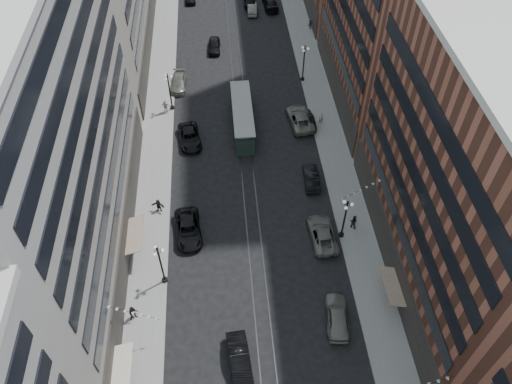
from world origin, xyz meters
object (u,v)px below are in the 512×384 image
object	(u,v)px
pedestrian_6	(166,106)
pedestrian_7	(354,222)
car_7	(190,137)
car_10	(311,178)
lamppost_se_mid	(304,62)
car_4	(337,316)
lamppost_sw_far	(161,264)
car_13	(214,46)
pedestrian_9	(310,25)
lamppost_se_far	(345,218)
car_8	(179,83)
car_11	(300,118)
car_12	(270,3)
pedestrian_5	(158,205)
car_extra_0	(322,234)
car_extra_1	(307,120)
pedestrian_8	(321,118)
lamppost_sw_mid	(170,91)
car_2	(188,229)
pedestrian_2	(133,313)
car_5	(240,359)
streetcar	(243,118)
car_14	(252,9)

from	to	relation	value
pedestrian_6	pedestrian_7	distance (m)	29.60
car_7	car_10	distance (m)	16.28
lamppost_se_mid	car_4	world-z (taller)	lamppost_se_mid
lamppost_sw_far	car_13	size ratio (longest dim) A/B	1.23
pedestrian_9	pedestrian_6	bearing A→B (deg)	-155.76
pedestrian_7	pedestrian_9	world-z (taller)	pedestrian_7
lamppost_se_far	pedestrian_7	xyz separation A→B (m)	(1.45, 1.05, -2.06)
car_8	pedestrian_7	bearing A→B (deg)	-52.18
car_11	car_12	distance (m)	30.83
car_7	pedestrian_5	world-z (taller)	pedestrian_5
car_extra_0	car_extra_1	distance (m)	18.55
car_4	car_extra_1	world-z (taller)	car_4
lamppost_sw_far	car_13	xyz separation A→B (m)	(6.06, 41.03, -2.33)
car_11	car_extra_0	world-z (taller)	car_11
car_7	car_10	size ratio (longest dim) A/B	1.20
car_4	pedestrian_8	world-z (taller)	pedestrian_8
car_13	pedestrian_7	world-z (taller)	pedestrian_7
pedestrian_5	lamppost_sw_mid	bearing A→B (deg)	105.84
lamppost_sw_far	car_7	world-z (taller)	lamppost_sw_far
car_11	car_2	bearing A→B (deg)	43.38
car_13	car_10	bearing A→B (deg)	-66.97
lamppost_sw_mid	car_extra_0	size ratio (longest dim) A/B	0.99
car_2	lamppost_se_mid	bearing A→B (deg)	52.94
car_12	car_extra_0	xyz separation A→B (m)	(0.30, -49.57, -0.04)
car_2	pedestrian_7	xyz separation A→B (m)	(17.54, -0.68, 0.24)
car_4	pedestrian_2	xyz separation A→B (m)	(-18.64, 1.80, 0.21)
car_12	car_10	bearing A→B (deg)	87.31
lamppost_sw_far	car_4	world-z (taller)	lamppost_sw_far
car_13	car_extra_0	bearing A→B (deg)	-71.33
pedestrian_5	car_extra_1	bearing A→B (deg)	54.40
car_7	pedestrian_8	distance (m)	17.06
pedestrian_5	car_extra_0	size ratio (longest dim) A/B	0.29
pedestrian_6	pedestrian_7	world-z (taller)	pedestrian_6
lamppost_sw_far	car_extra_0	size ratio (longest dim) A/B	0.99
car_13	car_5	bearing A→B (deg)	-85.89
car_4	pedestrian_2	distance (m)	18.73
car_7	car_12	bearing A→B (deg)	59.79
car_13	pedestrian_5	world-z (taller)	pedestrian_5
car_8	pedestrian_6	bearing A→B (deg)	-102.96
car_11	lamppost_sw_far	bearing A→B (deg)	47.36
car_8	pedestrian_7	world-z (taller)	pedestrian_7
car_8	pedestrian_9	world-z (taller)	pedestrian_9
streetcar	car_5	world-z (taller)	streetcar
pedestrian_9	car_5	bearing A→B (deg)	-121.82
car_14	pedestrian_9	world-z (taller)	pedestrian_9
car_14	lamppost_sw_far	bearing A→B (deg)	79.98
lamppost_se_mid	car_13	xyz separation A→B (m)	(-12.34, 9.03, -2.33)
pedestrian_7	pedestrian_9	size ratio (longest dim) A/B	1.15
car_10	pedestrian_7	xyz separation A→B (m)	(3.39, -7.06, 0.28)
lamppost_se_mid	streetcar	world-z (taller)	lamppost_se_mid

